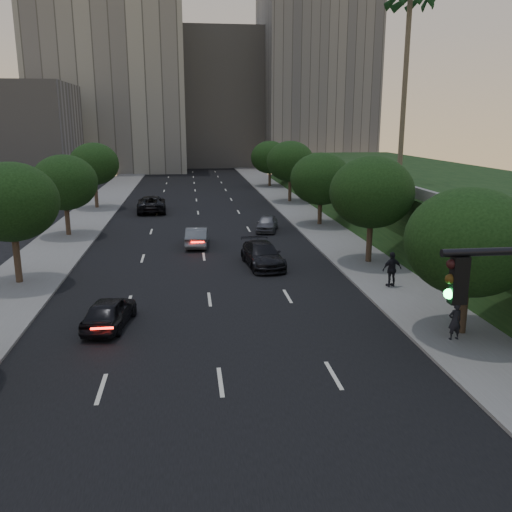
{
  "coord_description": "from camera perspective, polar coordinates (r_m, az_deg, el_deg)",
  "views": [
    {
      "loc": [
        -0.91,
        -12.06,
        8.73
      ],
      "look_at": [
        1.67,
        8.44,
        3.6
      ],
      "focal_mm": 38.0,
      "sensor_mm": 36.0,
      "label": 1
    }
  ],
  "objects": [
    {
      "name": "ground",
      "position": [
        14.92,
        -2.5,
        -21.89
      ],
      "size": [
        160.0,
        160.0,
        0.0
      ],
      "primitive_type": "plane",
      "color": "black",
      "rests_on": "ground"
    },
    {
      "name": "road_surface",
      "position": [
        42.97,
        -5.81,
        2.16
      ],
      "size": [
        16.0,
        140.0,
        0.02
      ],
      "primitive_type": "cube",
      "color": "black",
      "rests_on": "ground"
    },
    {
      "name": "sidewalk_right",
      "position": [
        44.37,
        7.55,
        2.57
      ],
      "size": [
        4.5,
        140.0,
        0.15
      ],
      "primitive_type": "cube",
      "color": "slate",
      "rests_on": "ground"
    },
    {
      "name": "sidewalk_left",
      "position": [
        43.95,
        -19.29,
        1.8
      ],
      "size": [
        4.5,
        140.0,
        0.15
      ],
      "primitive_type": "cube",
      "color": "slate",
      "rests_on": "ground"
    },
    {
      "name": "embankment",
      "position": [
        46.64,
        22.42,
        4.59
      ],
      "size": [
        18.0,
        90.0,
        4.0
      ],
      "primitive_type": "cube",
      "color": "black",
      "rests_on": "ground"
    },
    {
      "name": "parapet_wall",
      "position": [
        42.8,
        12.67,
        7.74
      ],
      "size": [
        0.35,
        90.0,
        0.7
      ],
      "primitive_type": "cube",
      "color": "slate",
      "rests_on": "embankment"
    },
    {
      "name": "office_block_left",
      "position": [
        105.14,
        -15.0,
        17.46
      ],
      "size": [
        26.0,
        20.0,
        32.0
      ],
      "primitive_type": "cube",
      "color": "gray",
      "rests_on": "ground"
    },
    {
      "name": "office_block_mid",
      "position": [
        114.35,
        -3.84,
        16.06
      ],
      "size": [
        22.0,
        18.0,
        26.0
      ],
      "primitive_type": "cube",
      "color": "gray",
      "rests_on": "ground"
    },
    {
      "name": "office_block_right",
      "position": [
        111.28,
        6.12,
        18.65
      ],
      "size": [
        20.0,
        22.0,
        36.0
      ],
      "primitive_type": "cube",
      "color": "slate",
      "rests_on": "ground"
    },
    {
      "name": "office_block_filler",
      "position": [
        85.83,
        -24.69,
        11.55
      ],
      "size": [
        18.0,
        16.0,
        14.0
      ],
      "primitive_type": "cube",
      "color": "gray",
      "rests_on": "ground"
    },
    {
      "name": "tree_right_a",
      "position": [
        23.46,
        21.56,
        1.38
      ],
      "size": [
        5.2,
        5.2,
        6.24
      ],
      "color": "#38281C",
      "rests_on": "ground"
    },
    {
      "name": "tree_right_b",
      "position": [
        34.23,
        12.09,
        6.57
      ],
      "size": [
        5.2,
        5.2,
        6.74
      ],
      "color": "#38281C",
      "rests_on": "ground"
    },
    {
      "name": "tree_right_c",
      "position": [
        46.68,
        6.84,
        8.06
      ],
      "size": [
        5.2,
        5.2,
        6.24
      ],
      "color": "#38281C",
      "rests_on": "ground"
    },
    {
      "name": "tree_right_d",
      "position": [
        60.27,
        3.63,
        9.91
      ],
      "size": [
        5.2,
        5.2,
        6.74
      ],
      "color": "#38281C",
      "rests_on": "ground"
    },
    {
      "name": "tree_right_e",
      "position": [
        75.06,
        1.46,
        10.34
      ],
      "size": [
        5.2,
        5.2,
        6.24
      ],
      "color": "#38281C",
      "rests_on": "ground"
    },
    {
      "name": "tree_left_b",
      "position": [
        31.77,
        -24.39,
        5.19
      ],
      "size": [
        5.0,
        5.0,
        6.71
      ],
      "color": "#38281C",
      "rests_on": "ground"
    },
    {
      "name": "tree_left_c",
      "position": [
        44.31,
        -19.52,
        7.29
      ],
      "size": [
        5.0,
        5.0,
        6.34
      ],
      "color": "#38281C",
      "rests_on": "ground"
    },
    {
      "name": "tree_left_d",
      "position": [
        57.98,
        -16.69,
        9.26
      ],
      "size": [
        5.0,
        5.0,
        6.71
      ],
      "color": "#38281C",
      "rests_on": "ground"
    },
    {
      "name": "sedan_near_left",
      "position": [
        24.53,
        -15.19,
        -5.71
      ],
      "size": [
        2.26,
        4.23,
        1.37
      ],
      "primitive_type": "imported",
      "rotation": [
        0.0,
        0.0,
        2.97
      ],
      "color": "black",
      "rests_on": "ground"
    },
    {
      "name": "sedan_mid_left",
      "position": [
        39.21,
        -6.24,
        2.05
      ],
      "size": [
        1.77,
        4.37,
        1.41
      ],
      "primitive_type": "imported",
      "rotation": [
        0.0,
        0.0,
        3.08
      ],
      "color": "#595C60",
      "rests_on": "ground"
    },
    {
      "name": "sedan_far_left",
      "position": [
        54.96,
        -10.95,
        5.42
      ],
      "size": [
        3.01,
        6.03,
        1.64
      ],
      "primitive_type": "imported",
      "rotation": [
        0.0,
        0.0,
        3.19
      ],
      "color": "black",
      "rests_on": "ground"
    },
    {
      "name": "sedan_near_right",
      "position": [
        33.5,
        0.69,
        0.13
      ],
      "size": [
        2.55,
        5.23,
        1.46
      ],
      "primitive_type": "imported",
      "rotation": [
        0.0,
        0.0,
        0.1
      ],
      "color": "black",
      "rests_on": "ground"
    },
    {
      "name": "sedan_far_right",
      "position": [
        44.42,
        1.17,
        3.48
      ],
      "size": [
        2.47,
        4.15,
        1.32
      ],
      "primitive_type": "imported",
      "rotation": [
        0.0,
        0.0,
        -0.25
      ],
      "color": "#4F5157",
      "rests_on": "ground"
    },
    {
      "name": "pedestrian_a",
      "position": [
        23.37,
        20.2,
        -6.43
      ],
      "size": [
        0.61,
        0.44,
        1.57
      ],
      "primitive_type": "imported",
      "rotation": [
        0.0,
        0.0,
        3.25
      ],
      "color": "black",
      "rests_on": "sidewalk_right"
    },
    {
      "name": "pedestrian_c",
      "position": [
        29.73,
        14.12,
        -1.37
      ],
      "size": [
        1.17,
        0.66,
        1.89
      ],
      "primitive_type": "imported",
      "rotation": [
        0.0,
        0.0,
        3.33
      ],
      "color": "black",
      "rests_on": "sidewalk_right"
    }
  ]
}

